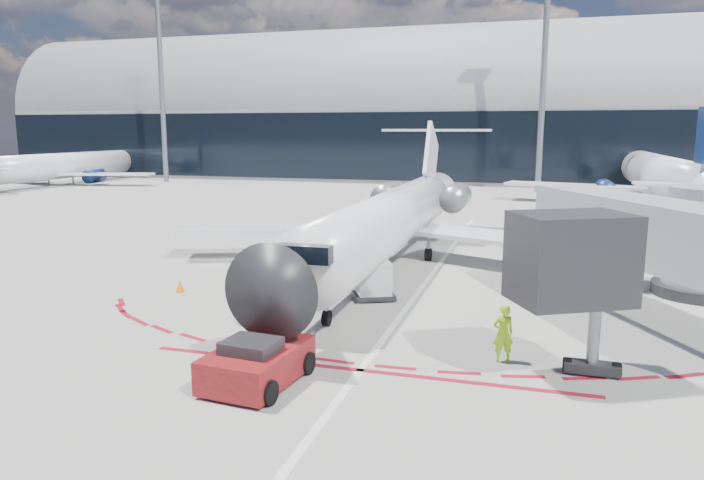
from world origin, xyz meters
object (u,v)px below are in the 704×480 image
(ramp_worker, at_px, (503,333))
(regional_jet, at_px, (394,217))
(pushback_tug, at_px, (257,363))
(uld_container, at_px, (374,281))

(ramp_worker, bearing_deg, regional_jet, -87.96)
(pushback_tug, height_order, ramp_worker, ramp_worker)
(regional_jet, relative_size, ramp_worker, 16.81)
(pushback_tug, distance_m, uld_container, 9.88)
(ramp_worker, relative_size, uld_container, 0.85)
(pushback_tug, distance_m, ramp_worker, 7.70)
(pushback_tug, xyz_separation_m, ramp_worker, (6.70, 3.78, 0.31))
(pushback_tug, relative_size, ramp_worker, 2.94)
(pushback_tug, bearing_deg, ramp_worker, 35.04)
(regional_jet, height_order, ramp_worker, regional_jet)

